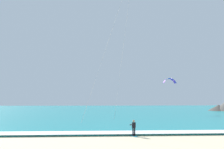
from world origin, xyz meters
TOP-DOWN VIEW (x-y plane):
  - sea at (0.00, 71.98)m, footprint 200.00×120.00m
  - surf_foam at (0.00, 12.98)m, footprint 200.00×2.69m
  - surfboard at (-1.33, 11.48)m, footprint 0.98×1.46m
  - kitesurfer at (-1.34, 11.50)m, footprint 0.66×0.65m
  - kite_distant at (13.59, 47.53)m, footprint 3.91×2.10m

SIDE VIEW (x-z plane):
  - surfboard at x=-1.33m, z-range -0.02..0.07m
  - sea at x=0.00m, z-range 0.00..0.20m
  - surf_foam at x=0.00m, z-range 0.20..0.24m
  - kitesurfer at x=-1.34m, z-range 0.10..1.79m
  - kite_distant at x=13.59m, z-range 8.09..9.52m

